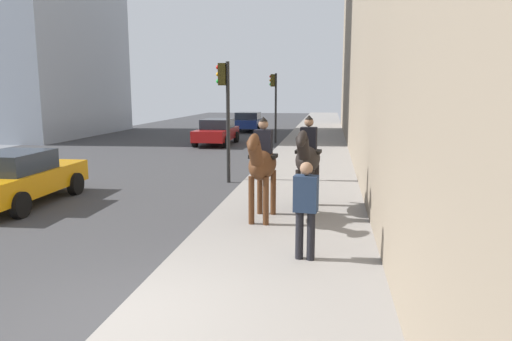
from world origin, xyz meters
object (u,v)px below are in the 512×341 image
mounted_horse_near (262,163)px  mounted_horse_far (308,158)px  car_far_lane (249,122)px  traffic_light_near_curb (225,103)px  car_mid_lane (217,131)px  traffic_light_far_curb (274,97)px  car_near_lane (18,178)px  pedestrian_greeting (306,204)px

mounted_horse_near → mounted_horse_far: size_ratio=1.00×
car_far_lane → traffic_light_near_curb: size_ratio=1.01×
car_mid_lane → car_far_lane: size_ratio=1.11×
mounted_horse_near → traffic_light_far_curb: 17.20m
mounted_horse_near → car_near_lane: bearing=-94.5°
mounted_horse_far → pedestrian_greeting: mounted_horse_far is taller
pedestrian_greeting → traffic_light_far_curb: bearing=15.6°
mounted_horse_near → traffic_light_far_curb: size_ratio=0.58×
car_far_lane → traffic_light_near_curb: bearing=-171.5°
car_far_lane → mounted_horse_near: bearing=-168.7°
traffic_light_far_curb → car_far_lane: bearing=20.4°
pedestrian_greeting → traffic_light_far_curb: traffic_light_far_curb is taller
traffic_light_far_curb → car_near_lane: bearing=163.2°
car_near_lane → traffic_light_far_curb: traffic_light_far_curb is taller
car_mid_lane → traffic_light_far_curb: bearing=114.5°
mounted_horse_near → traffic_light_near_curb: bearing=-155.1°
mounted_horse_near → car_mid_lane: bearing=-159.6°
mounted_horse_near → car_far_lane: size_ratio=0.58×
mounted_horse_near → car_near_lane: 6.74m
car_near_lane → traffic_light_near_curb: size_ratio=1.09×
car_near_lane → traffic_light_far_curb: 17.00m
car_near_lane → traffic_light_near_curb: bearing=-52.2°
mounted_horse_near → traffic_light_near_curb: size_ratio=0.59×
mounted_horse_near → car_far_lane: 25.15m
car_mid_lane → traffic_light_far_curb: 3.90m
car_far_lane → traffic_light_near_curb: 20.20m
car_near_lane → traffic_light_near_curb: traffic_light_near_curb is taller
car_mid_lane → traffic_light_near_curb: bearing=15.5°
car_far_lane → pedestrian_greeting: bearing=-167.3°
traffic_light_near_curb → traffic_light_far_curb: size_ratio=0.98×
traffic_light_near_curb → traffic_light_far_curb: (12.28, -0.13, 0.05)m
pedestrian_greeting → car_mid_lane: (18.06, 5.96, -0.34)m
pedestrian_greeting → car_mid_lane: 19.02m
car_far_lane → traffic_light_far_curb: 8.39m
traffic_light_near_curb → traffic_light_far_curb: bearing=-0.6°
mounted_horse_far → car_mid_lane: 15.74m
car_near_lane → car_far_lane: 23.90m
car_near_lane → traffic_light_far_curb: size_ratio=1.06×
traffic_light_near_curb → car_mid_lane: bearing=15.2°
car_mid_lane → traffic_light_near_curb: 11.44m
car_mid_lane → mounted_horse_far: bearing=22.0°
mounted_horse_far → traffic_light_far_curb: 16.28m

